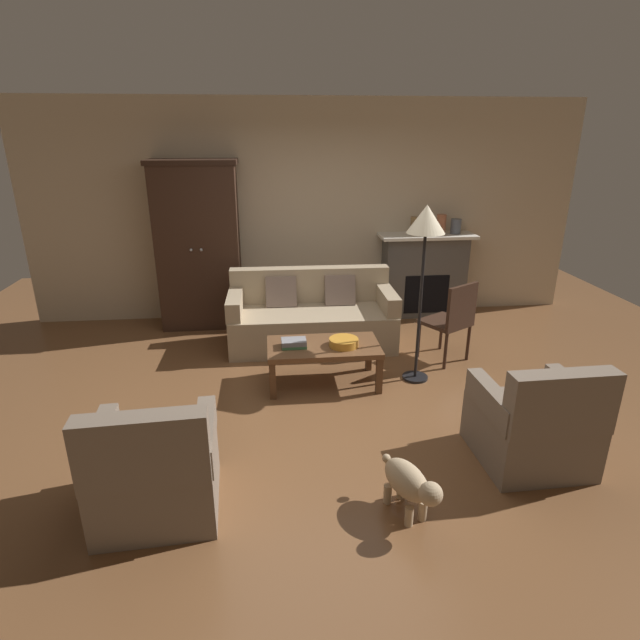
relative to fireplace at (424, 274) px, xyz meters
The scene contains 16 objects.
ground_plane 2.83m from the fireplace, 124.00° to the right, with size 9.60×9.60×0.00m, color brown.
back_wall 1.78m from the fireplace, behind, with size 7.20×0.10×2.80m, color beige.
fireplace is the anchor object (origin of this frame).
armoire 2.99m from the fireplace, behind, with size 1.06×0.57×2.08m.
couch 1.85m from the fireplace, 151.33° to the right, with size 1.93×0.87×0.86m.
coffee_table 2.50m from the fireplace, 129.41° to the right, with size 1.10×0.60×0.42m.
fruit_bowl 2.42m from the fireplace, 125.12° to the right, with size 0.29×0.29×0.08m, color orange.
book_stack 2.70m from the fireplace, 133.97° to the right, with size 0.24×0.17×0.07m.
mantel_vase_bronze 0.69m from the fireplace, behind, with size 0.10×0.10×0.23m, color olive.
mantel_vase_terracotta 0.70m from the fireplace, ahead, with size 0.12×0.12×0.25m, color #A86042.
mantel_vase_slate 0.75m from the fireplace, ahead, with size 0.13×0.13×0.19m, color #565B66.
armchair_near_left 4.64m from the fireplace, 128.21° to the right, with size 0.82×0.81×0.88m.
armchair_near_right 3.39m from the fireplace, 92.59° to the right, with size 0.80×0.79×0.88m.
side_chair_wooden 1.55m from the fireplace, 95.53° to the right, with size 0.60×0.60×0.90m.
floor_lamp 2.23m from the fireplace, 108.23° to the right, with size 0.36×0.36×1.76m.
dog 4.05m from the fireplace, 107.79° to the right, with size 0.33×0.54×0.39m.
Camera 1 is at (-0.54, -4.19, 2.38)m, focal length 28.51 mm.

